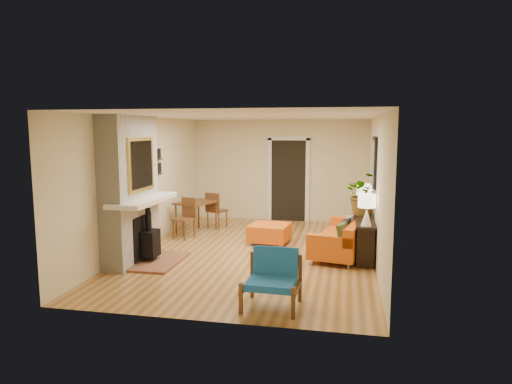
# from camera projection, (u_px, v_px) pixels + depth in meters

# --- Properties ---
(room_shell) EXTENTS (6.50, 6.50, 6.50)m
(room_shell) POSITION_uv_depth(u_px,v_px,m) (300.00, 176.00, 11.09)
(room_shell) COLOR #C08749
(room_shell) RESTS_ON ground
(fireplace) EXTENTS (1.09, 1.68, 2.60)m
(fireplace) POSITION_uv_depth(u_px,v_px,m) (132.00, 193.00, 8.07)
(fireplace) COLOR white
(fireplace) RESTS_ON ground
(sofa) EXTENTS (1.19, 2.03, 0.75)m
(sofa) POSITION_uv_depth(u_px,v_px,m) (345.00, 237.00, 8.62)
(sofa) COLOR silver
(sofa) RESTS_ON ground
(ottoman) EXTENTS (0.86, 0.86, 0.40)m
(ottoman) POSITION_uv_depth(u_px,v_px,m) (270.00, 232.00, 9.51)
(ottoman) COLOR silver
(ottoman) RESTS_ON ground
(blue_chair) EXTENTS (0.75, 0.74, 0.76)m
(blue_chair) POSITION_uv_depth(u_px,v_px,m) (273.00, 275.00, 6.13)
(blue_chair) COLOR brown
(blue_chair) RESTS_ON ground
(dining_table) EXTENTS (1.07, 1.65, 0.87)m
(dining_table) POSITION_uv_depth(u_px,v_px,m) (199.00, 208.00, 10.43)
(dining_table) COLOR brown
(dining_table) RESTS_ON ground
(console_table) EXTENTS (0.34, 1.85, 0.72)m
(console_table) POSITION_uv_depth(u_px,v_px,m) (364.00, 225.00, 8.53)
(console_table) COLOR black
(console_table) RESTS_ON ground
(lamp_near) EXTENTS (0.30, 0.30, 0.54)m
(lamp_near) POSITION_uv_depth(u_px,v_px,m) (367.00, 206.00, 7.73)
(lamp_near) COLOR white
(lamp_near) RESTS_ON console_table
(lamp_far) EXTENTS (0.30, 0.30, 0.54)m
(lamp_far) POSITION_uv_depth(u_px,v_px,m) (364.00, 194.00, 9.22)
(lamp_far) COLOR white
(lamp_far) RESTS_ON console_table
(houseplant) EXTENTS (0.90, 0.84, 0.83)m
(houseplant) POSITION_uv_depth(u_px,v_px,m) (364.00, 194.00, 8.69)
(houseplant) COLOR #1E5919
(houseplant) RESTS_ON console_table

